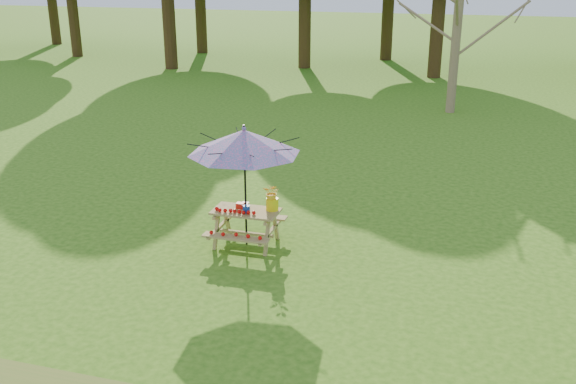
# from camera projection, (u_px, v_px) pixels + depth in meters

# --- Properties ---
(ground) EXTENTS (120.00, 120.00, 0.00)m
(ground) POSITION_uv_depth(u_px,v_px,m) (148.00, 291.00, 10.12)
(ground) COLOR #316513
(ground) RESTS_ON ground
(picnic_table) EXTENTS (1.20, 1.32, 0.67)m
(picnic_table) POSITION_uv_depth(u_px,v_px,m) (246.00, 228.00, 11.68)
(picnic_table) COLOR olive
(picnic_table) RESTS_ON ground
(patio_umbrella) EXTENTS (2.47, 2.47, 2.25)m
(patio_umbrella) POSITION_uv_depth(u_px,v_px,m) (244.00, 142.00, 11.13)
(patio_umbrella) COLOR black
(patio_umbrella) RESTS_ON ground
(produce_bins) EXTENTS (0.32, 0.41, 0.13)m
(produce_bins) POSITION_uv_depth(u_px,v_px,m) (244.00, 207.00, 11.58)
(produce_bins) COLOR red
(produce_bins) RESTS_ON picnic_table
(tomatoes_row) EXTENTS (0.77, 0.13, 0.07)m
(tomatoes_row) POSITION_uv_depth(u_px,v_px,m) (234.00, 211.00, 11.43)
(tomatoes_row) COLOR red
(tomatoes_row) RESTS_ON picnic_table
(flower_bucket) EXTENTS (0.32, 0.28, 0.50)m
(flower_bucket) POSITION_uv_depth(u_px,v_px,m) (272.00, 196.00, 11.49)
(flower_bucket) COLOR yellow
(flower_bucket) RESTS_ON picnic_table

